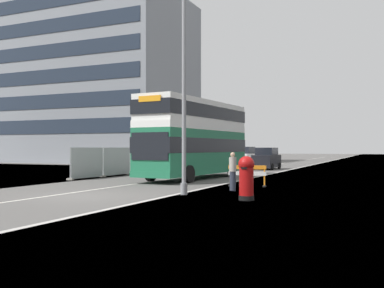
% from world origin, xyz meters
% --- Properties ---
extents(ground, '(140.00, 280.00, 0.10)m').
position_xyz_m(ground, '(0.63, 0.10, -0.05)').
color(ground, '#565451').
extents(double_decker_bus, '(3.36, 11.08, 5.00)m').
position_xyz_m(double_decker_bus, '(0.00, 11.49, 2.66)').
color(double_decker_bus, '#1E6B47').
rests_on(double_decker_bus, ground).
extents(lamppost_foreground, '(0.29, 0.70, 9.69)m').
position_xyz_m(lamppost_foreground, '(3.54, 2.13, 4.60)').
color(lamppost_foreground, gray).
rests_on(lamppost_foreground, ground).
extents(red_pillar_postbox, '(0.61, 0.61, 1.68)m').
position_xyz_m(red_pillar_postbox, '(6.54, 1.32, 0.92)').
color(red_pillar_postbox, black).
rests_on(red_pillar_postbox, ground).
extents(roadworks_barrier, '(1.95, 0.71, 1.09)m').
position_xyz_m(roadworks_barrier, '(4.80, 7.14, 0.69)').
color(roadworks_barrier, orange).
rests_on(roadworks_barrier, ground).
extents(construction_site_fence, '(0.44, 17.20, 2.06)m').
position_xyz_m(construction_site_fence, '(-6.42, 15.42, 0.99)').
color(construction_site_fence, '#A8AAAD').
rests_on(construction_site_fence, ground).
extents(car_oncoming_near, '(1.91, 4.43, 2.02)m').
position_xyz_m(car_oncoming_near, '(1.04, 25.57, 0.95)').
color(car_oncoming_near, black).
rests_on(car_oncoming_near, ground).
extents(car_receding_mid, '(1.94, 4.58, 2.12)m').
position_xyz_m(car_receding_mid, '(-3.71, 34.25, 0.99)').
color(car_receding_mid, silver).
rests_on(car_receding_mid, ground).
extents(bare_tree_far_verge_near, '(2.08, 2.93, 4.69)m').
position_xyz_m(bare_tree_far_verge_near, '(-14.36, 32.36, 2.11)').
color(bare_tree_far_verge_near, '#4C3D2D').
rests_on(bare_tree_far_verge_near, ground).
extents(bare_tree_far_verge_mid, '(3.44, 2.39, 4.32)m').
position_xyz_m(bare_tree_far_verge_mid, '(-12.99, 39.05, 2.18)').
color(bare_tree_far_verge_mid, '#4C3D2D').
rests_on(bare_tree_far_verge_mid, ground).
extents(pedestrian_at_kerb, '(0.34, 0.34, 1.78)m').
position_xyz_m(pedestrian_at_kerb, '(4.85, 4.68, 0.90)').
color(pedestrian_at_kerb, '#2D3342').
rests_on(pedestrian_at_kerb, ground).
extents(backdrop_office_block, '(25.56, 16.55, 22.83)m').
position_xyz_m(backdrop_office_block, '(-27.16, 38.11, 11.42)').
color(backdrop_office_block, gray).
rests_on(backdrop_office_block, ground).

